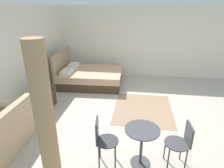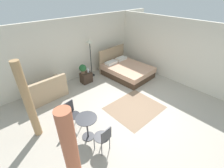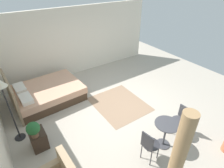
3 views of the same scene
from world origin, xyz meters
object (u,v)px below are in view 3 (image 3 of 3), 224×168
object	(u,v)px
cafe_chair_near_window	(182,118)
cafe_chair_near_couch	(149,144)
nightstand	(38,139)
potted_plant	(33,129)
floor_lamp	(3,92)
balcony_table	(166,130)
bed	(46,93)
vase	(35,126)

from	to	relation	value
cafe_chair_near_window	cafe_chair_near_couch	size ratio (longest dim) A/B	0.94
nightstand	cafe_chair_near_window	distance (m)	3.71
potted_plant	cafe_chair_near_couch	size ratio (longest dim) A/B	0.45
floor_lamp	cafe_chair_near_window	distance (m)	4.41
nightstand	potted_plant	world-z (taller)	potted_plant
balcony_table	cafe_chair_near_couch	xyz separation A→B (m)	(-0.10, 0.66, 0.05)
bed	cafe_chair_near_window	bearing A→B (deg)	-144.28
bed	nightstand	size ratio (longest dim) A/B	4.71
bed	balcony_table	world-z (taller)	bed
vase	bed	bearing A→B (deg)	-23.52
bed	cafe_chair_near_window	distance (m)	4.34
cafe_chair_near_couch	floor_lamp	bearing A→B (deg)	44.04
nightstand	floor_lamp	bearing A→B (deg)	32.70
vase	cafe_chair_near_window	size ratio (longest dim) A/B	0.21
potted_plant	cafe_chair_near_couch	world-z (taller)	cafe_chair_near_couch
bed	vase	size ratio (longest dim) A/B	12.40
bed	vase	world-z (taller)	bed
potted_plant	balcony_table	distance (m)	3.15
nightstand	floor_lamp	size ratio (longest dim) A/B	0.26
vase	balcony_table	distance (m)	3.21
potted_plant	cafe_chair_near_couch	bearing A→B (deg)	-130.81
vase	cafe_chair_near_window	xyz separation A→B (m)	(-1.81, -3.27, -0.04)
balcony_table	cafe_chair_near_window	size ratio (longest dim) A/B	0.86
nightstand	floor_lamp	world-z (taller)	floor_lamp
vase	cafe_chair_near_couch	world-z (taller)	cafe_chair_near_couch
potted_plant	cafe_chair_near_couch	distance (m)	2.67
floor_lamp	cafe_chair_near_couch	distance (m)	3.49
vase	cafe_chair_near_couch	size ratio (longest dim) A/B	0.20
floor_lamp	cafe_chair_near_window	world-z (taller)	floor_lamp
vase	nightstand	bearing A→B (deg)	170.96
nightstand	cafe_chair_near_window	xyz separation A→B (m)	(-1.69, -3.29, 0.29)
floor_lamp	cafe_chair_near_couch	xyz separation A→B (m)	(-2.42, -2.34, -0.94)
bed	balcony_table	bearing A→B (deg)	-152.41
nightstand	balcony_table	size ratio (longest dim) A/B	0.65
potted_plant	vase	bearing A→B (deg)	-17.40
vase	floor_lamp	world-z (taller)	floor_lamp
cafe_chair_near_couch	nightstand	bearing A→B (deg)	46.89
potted_plant	floor_lamp	world-z (taller)	floor_lamp
bed	floor_lamp	distance (m)	2.07
nightstand	vase	distance (m)	0.35
bed	vase	bearing A→B (deg)	156.48
vase	floor_lamp	size ratio (longest dim) A/B	0.10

